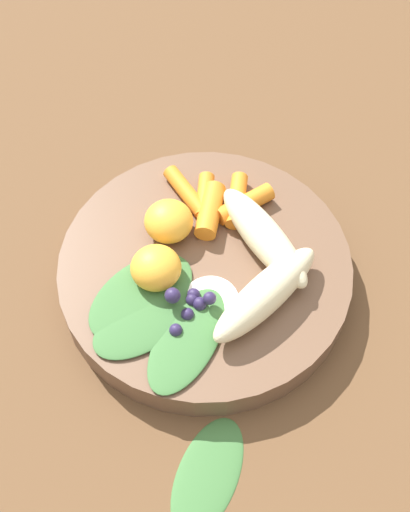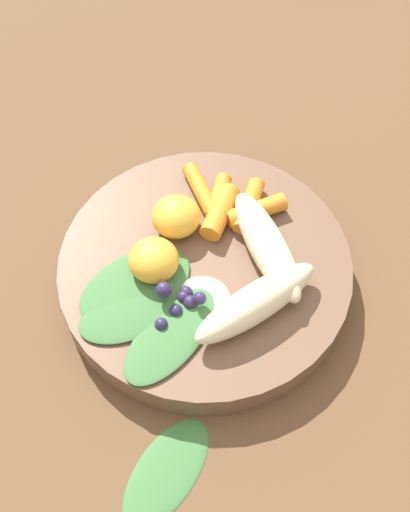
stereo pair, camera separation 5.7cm
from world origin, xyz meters
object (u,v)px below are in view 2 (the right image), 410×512
banana_peeled_right (256,303)px  banana_peeled_left (267,246)px  bowl (205,272)px  kale_leaf_stray (167,471)px  orange_segment_near (154,260)px

banana_peeled_right → banana_peeled_left: bearing=42.9°
bowl → kale_leaf_stray: 0.17m
bowl → banana_peeled_right: 0.07m
banana_peeled_left → banana_peeled_right: 0.06m
banana_peeled_left → bowl: bearing=76.1°
banana_peeled_right → orange_segment_near: same height
kale_leaf_stray → banana_peeled_left: bearing=-172.7°
bowl → orange_segment_near: bearing=-54.2°
banana_peeled_left → kale_leaf_stray: size_ratio=1.24×
kale_leaf_stray → bowl: bearing=-157.6°
banana_peeled_left → orange_segment_near: same height
banana_peeled_left → banana_peeled_right: bearing=146.8°
bowl → banana_peeled_left: size_ratio=2.15×
bowl → banana_peeled_right: size_ratio=2.15×
banana_peeled_right → kale_leaf_stray: size_ratio=1.24×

